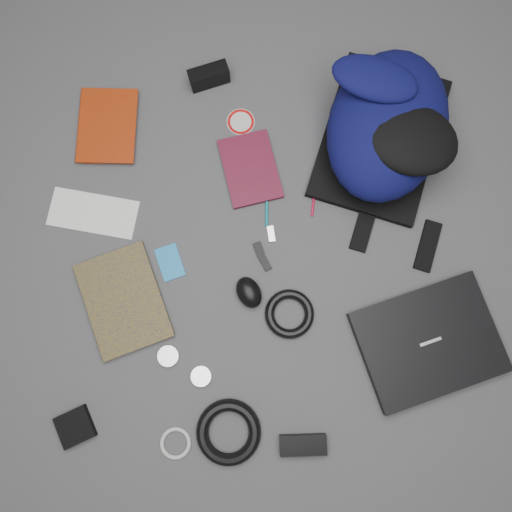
{
  "coord_description": "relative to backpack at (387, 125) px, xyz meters",
  "views": [
    {
      "loc": [
        -0.03,
        -0.22,
        1.34
      ],
      "look_at": [
        0.0,
        0.0,
        0.02
      ],
      "focal_mm": 35.0,
      "sensor_mm": 36.0,
      "label": 1
    }
  ],
  "objects": [
    {
      "name": "ground",
      "position": [
        -0.39,
        -0.29,
        -0.1
      ],
      "size": [
        4.0,
        4.0,
        0.0
      ],
      "primitive_type": "plane",
      "color": "#4F4F51",
      "rests_on": "ground"
    },
    {
      "name": "backpack",
      "position": [
        0.0,
        0.0,
        0.0
      ],
      "size": [
        0.5,
        0.58,
        0.2
      ],
      "primitive_type": null,
      "rotation": [
        0.0,
        0.0,
        -0.43
      ],
      "color": "#080933",
      "rests_on": "ground"
    },
    {
      "name": "laptop",
      "position": [
        0.03,
        -0.57,
        -0.08
      ],
      "size": [
        0.4,
        0.34,
        0.04
      ],
      "primitive_type": "cube",
      "rotation": [
        0.0,
        0.0,
        0.2
      ],
      "color": "black",
      "rests_on": "ground"
    },
    {
      "name": "textbook_red",
      "position": [
        -0.84,
        0.14,
        -0.09
      ],
      "size": [
        0.2,
        0.24,
        0.02
      ],
      "primitive_type": "imported",
      "rotation": [
        0.0,
        0.0,
        -0.15
      ],
      "color": "maroon",
      "rests_on": "ground"
    },
    {
      "name": "comic_book",
      "position": [
        -0.85,
        -0.39,
        -0.09
      ],
      "size": [
        0.26,
        0.31,
        0.02
      ],
      "primitive_type": "imported",
      "rotation": [
        0.0,
        0.0,
        0.24
      ],
      "color": "#A18B0B",
      "rests_on": "ground"
    },
    {
      "name": "envelope",
      "position": [
        -0.82,
        -0.11,
        -0.1
      ],
      "size": [
        0.26,
        0.18,
        0.0
      ],
      "primitive_type": "cube",
      "rotation": [
        0.0,
        0.0,
        -0.3
      ],
      "color": "white",
      "rests_on": "ground"
    },
    {
      "name": "dvd_case",
      "position": [
        -0.37,
        -0.04,
        -0.09
      ],
      "size": [
        0.17,
        0.22,
        0.02
      ],
      "primitive_type": "cube",
      "rotation": [
        0.0,
        0.0,
        0.12
      ],
      "color": "#470D1D",
      "rests_on": "ground"
    },
    {
      "name": "compact_camera",
      "position": [
        -0.46,
        0.24,
        -0.07
      ],
      "size": [
        0.12,
        0.06,
        0.06
      ],
      "primitive_type": "cube",
      "rotation": [
        0.0,
        0.0,
        0.2
      ],
      "color": "black",
      "rests_on": "ground"
    },
    {
      "name": "sticker_disc",
      "position": [
        -0.38,
        0.1,
        -0.1
      ],
      "size": [
        0.11,
        0.11,
        0.0
      ],
      "primitive_type": "cylinder",
      "rotation": [
        0.0,
        0.0,
        -0.41
      ],
      "color": "silver",
      "rests_on": "ground"
    },
    {
      "name": "pen_teal",
      "position": [
        -0.34,
        -0.14,
        -0.1
      ],
      "size": [
        0.03,
        0.15,
        0.01
      ],
      "primitive_type": "cylinder",
      "rotation": [
        1.57,
        0.0,
        -0.14
      ],
      "color": "#0E7B83",
      "rests_on": "ground"
    },
    {
      "name": "pen_red",
      "position": [
        -0.2,
        -0.14,
        -0.1
      ],
      "size": [
        0.04,
        0.12,
        0.01
      ],
      "primitive_type": "cylinder",
      "rotation": [
        1.57,
        0.0,
        -0.24
      ],
      "color": "#B80E30",
      "rests_on": "ground"
    },
    {
      "name": "id_badge",
      "position": [
        -0.62,
        -0.28,
        -0.1
      ],
      "size": [
        0.08,
        0.1,
        0.0
      ],
      "primitive_type": "cube",
      "rotation": [
        0.0,
        0.0,
        0.22
      ],
      "color": "#197CC1",
      "rests_on": "ground"
    },
    {
      "name": "usb_black",
      "position": [
        -0.37,
        -0.31,
        -0.1
      ],
      "size": [
        0.04,
        0.06,
        0.01
      ],
      "primitive_type": "cube",
      "rotation": [
        0.0,
        0.0,
        0.38
      ],
      "color": "black",
      "rests_on": "ground"
    },
    {
      "name": "usb_silver",
      "position": [
        -0.34,
        -0.23,
        -0.1
      ],
      "size": [
        0.02,
        0.04,
        0.01
      ],
      "primitive_type": "cube",
      "rotation": [
        0.0,
        0.0,
        0.02
      ],
      "color": "silver",
      "rests_on": "ground"
    },
    {
      "name": "key_fob",
      "position": [
        -0.38,
        -0.27,
        -0.1
      ],
      "size": [
        0.03,
        0.04,
        0.01
      ],
      "primitive_type": "cube",
      "rotation": [
        0.0,
        0.0,
        0.22
      ],
      "color": "black",
      "rests_on": "ground"
    },
    {
      "name": "mouse",
      "position": [
        -0.42,
        -0.39,
        -0.08
      ],
      "size": [
        0.09,
        0.1,
        0.05
      ],
      "primitive_type": "ellipsoid",
      "rotation": [
        0.0,
        0.0,
        0.34
      ],
      "color": "black",
      "rests_on": "ground"
    },
    {
      "name": "headphone_left",
      "position": [
        -0.65,
        -0.53,
        -0.09
      ],
      "size": [
        0.07,
        0.07,
        0.01
      ],
      "primitive_type": "cylinder",
      "rotation": [
        0.0,
        0.0,
        0.43
      ],
      "color": "silver",
      "rests_on": "ground"
    },
    {
      "name": "headphone_right",
      "position": [
        -0.57,
        -0.59,
        -0.09
      ],
      "size": [
        0.07,
        0.07,
        0.01
      ],
      "primitive_type": "cylinder",
      "rotation": [
        0.0,
        0.0,
        -0.35
      ],
      "color": "silver",
      "rests_on": "ground"
    },
    {
      "name": "cable_coil",
      "position": [
        -0.32,
        -0.46,
        -0.09
      ],
      "size": [
        0.14,
        0.14,
        0.03
      ],
      "primitive_type": "torus",
      "rotation": [
        0.0,
        0.0,
        0.04
      ],
      "color": "black",
      "rests_on": "ground"
    },
    {
      "name": "power_brick",
      "position": [
        -0.33,
        -0.79,
        -0.09
      ],
      "size": [
        0.12,
        0.06,
        0.03
      ],
      "primitive_type": "cube",
      "rotation": [
        0.0,
        0.0,
        -0.09
      ],
      "color": "black",
      "rests_on": "ground"
    },
    {
      "name": "power_cord_coil",
      "position": [
        -0.51,
        -0.73,
        -0.08
      ],
      "size": [
        0.22,
        0.22,
        0.03
      ],
      "primitive_type": "torus",
      "rotation": [
        0.0,
        0.0,
        -0.4
      ],
      "color": "black",
      "rests_on": "ground"
    },
    {
      "name": "pouch",
      "position": [
        -0.9,
        -0.67,
        -0.09
      ],
      "size": [
        0.11,
        0.11,
        0.02
      ],
      "primitive_type": "cube",
      "rotation": [
        0.0,
        0.0,
        0.31
      ],
      "color": "black",
      "rests_on": "ground"
    },
    {
      "name": "white_cable_coil",
      "position": [
        -0.65,
        -0.75,
        -0.1
      ],
      "size": [
        0.09,
        0.09,
        0.01
      ],
      "primitive_type": "torus",
      "rotation": [
        0.0,
        0.0,
        0.16
      ],
      "color": "beige",
      "rests_on": "ground"
    }
  ]
}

